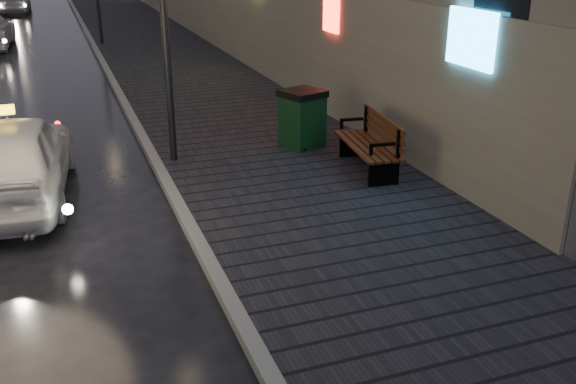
# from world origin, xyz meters

# --- Properties ---
(ground) EXTENTS (120.00, 120.00, 0.00)m
(ground) POSITION_xyz_m (0.00, 0.00, 0.00)
(ground) COLOR black
(ground) RESTS_ON ground
(sidewalk) EXTENTS (4.60, 58.00, 0.15)m
(sidewalk) POSITION_xyz_m (3.90, 21.00, 0.07)
(sidewalk) COLOR black
(sidewalk) RESTS_ON ground
(curb) EXTENTS (0.20, 58.00, 0.15)m
(curb) POSITION_xyz_m (1.50, 21.00, 0.07)
(curb) COLOR slate
(curb) RESTS_ON ground
(bench) EXTENTS (0.95, 2.11, 1.04)m
(bench) POSITION_xyz_m (5.29, 4.11, 0.67)
(bench) COLOR black
(bench) RESTS_ON sidewalk
(trash_bin) EXTENTS (1.00, 1.00, 1.20)m
(trash_bin) POSITION_xyz_m (4.59, 5.96, 0.76)
(trash_bin) COLOR black
(trash_bin) RESTS_ON sidewalk
(taxi_near) EXTENTS (2.27, 4.69, 1.54)m
(taxi_near) POSITION_xyz_m (-1.06, 5.22, 0.77)
(taxi_near) COLOR silver
(taxi_near) RESTS_ON ground
(car_far) EXTENTS (1.86, 4.32, 1.45)m
(car_far) POSITION_xyz_m (-1.90, 36.94, 0.73)
(car_far) COLOR #A09FA7
(car_far) RESTS_ON ground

